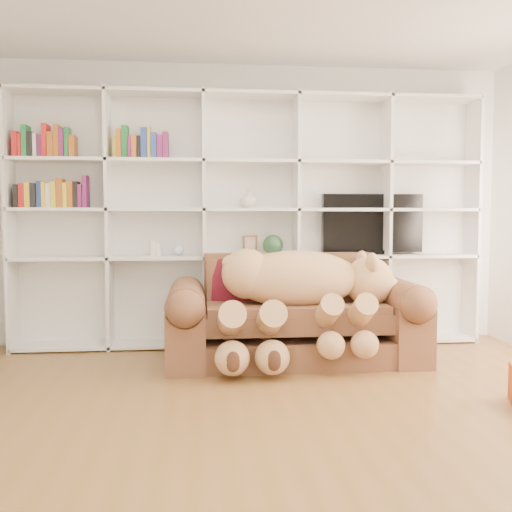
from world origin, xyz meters
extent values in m
plane|color=brown|center=(0.00, 0.00, 0.00)|extent=(5.00, 5.00, 0.00)
cube|color=white|center=(0.00, 2.50, 1.35)|extent=(5.00, 0.02, 2.70)
cube|color=white|center=(0.00, 2.46, 1.20)|extent=(4.40, 0.03, 2.40)
cube|color=white|center=(-2.20, 2.30, 1.20)|extent=(0.03, 0.35, 2.40)
cube|color=white|center=(-1.32, 2.30, 1.20)|extent=(0.03, 0.35, 2.40)
cube|color=white|center=(-0.44, 2.30, 1.20)|extent=(0.03, 0.35, 2.40)
cube|color=white|center=(0.44, 2.30, 1.20)|extent=(0.03, 0.35, 2.40)
cube|color=white|center=(1.32, 2.30, 1.20)|extent=(0.03, 0.35, 2.40)
cube|color=white|center=(2.20, 2.30, 1.20)|extent=(0.03, 0.35, 2.40)
cube|color=white|center=(0.00, 2.30, 0.03)|extent=(4.40, 0.35, 0.03)
cube|color=white|center=(0.00, 2.30, 0.85)|extent=(4.40, 0.35, 0.03)
cube|color=white|center=(0.00, 2.30, 1.30)|extent=(4.40, 0.35, 0.03)
cube|color=white|center=(0.00, 2.30, 1.75)|extent=(4.40, 0.35, 0.03)
cube|color=white|center=(0.00, 2.30, 2.37)|extent=(4.40, 0.35, 0.03)
cube|color=brown|center=(0.32, 1.65, 0.11)|extent=(2.05, 0.83, 0.21)
cube|color=brown|center=(0.32, 1.63, 0.43)|extent=(1.52, 0.68, 0.29)
cube|color=brown|center=(0.32, 2.01, 0.63)|extent=(1.52, 0.20, 0.54)
cube|color=brown|center=(-0.60, 1.65, 0.27)|extent=(0.31, 0.93, 0.54)
cube|color=brown|center=(1.23, 1.65, 0.27)|extent=(0.31, 0.93, 0.54)
cylinder|color=brown|center=(-0.60, 1.65, 0.54)|extent=(0.31, 0.88, 0.31)
cylinder|color=brown|center=(1.23, 1.65, 0.54)|extent=(0.31, 0.88, 0.31)
ellipsoid|color=tan|center=(0.32, 1.60, 0.71)|extent=(1.10, 0.53, 0.47)
sphere|color=tan|center=(-0.10, 1.60, 0.76)|extent=(0.42, 0.42, 0.42)
sphere|color=tan|center=(0.95, 1.60, 0.69)|extent=(0.42, 0.42, 0.42)
sphere|color=#D1B78A|center=(1.11, 1.60, 0.63)|extent=(0.21, 0.21, 0.21)
sphere|color=#412517|center=(1.19, 1.60, 0.62)|extent=(0.07, 0.07, 0.07)
ellipsoid|color=tan|center=(0.93, 1.45, 0.86)|extent=(0.10, 0.16, 0.16)
ellipsoid|color=tan|center=(0.93, 1.74, 0.86)|extent=(0.10, 0.16, 0.16)
sphere|color=tan|center=(-0.23, 1.60, 0.85)|extent=(0.14, 0.14, 0.14)
cylinder|color=tan|center=(0.51, 1.28, 0.46)|extent=(0.18, 0.51, 0.37)
cylinder|color=tan|center=(0.77, 1.28, 0.46)|extent=(0.18, 0.51, 0.37)
cylinder|color=tan|center=(-0.25, 1.28, 0.42)|extent=(0.21, 0.59, 0.43)
cylinder|color=tan|center=(0.05, 1.28, 0.42)|extent=(0.21, 0.59, 0.43)
sphere|color=tan|center=(0.51, 1.12, 0.25)|extent=(0.22, 0.22, 0.22)
sphere|color=tan|center=(0.77, 1.12, 0.25)|extent=(0.22, 0.22, 0.22)
sphere|color=tan|center=(-0.25, 1.12, 0.17)|extent=(0.27, 0.27, 0.27)
sphere|color=tan|center=(0.05, 1.12, 0.17)|extent=(0.27, 0.27, 0.27)
cube|color=maroon|center=(-0.17, 1.84, 0.66)|extent=(0.44, 0.32, 0.42)
cube|color=black|center=(1.21, 2.35, 1.17)|extent=(1.00, 0.08, 0.57)
cube|color=black|center=(1.21, 2.35, 0.89)|extent=(0.33, 0.18, 0.04)
cube|color=brown|center=(-0.01, 2.30, 0.96)|extent=(0.15, 0.07, 0.18)
sphere|color=#2C5631|center=(0.22, 2.30, 0.96)|extent=(0.20, 0.20, 0.20)
cylinder|color=silver|center=(-0.91, 2.30, 0.94)|extent=(0.08, 0.08, 0.14)
cylinder|color=silver|center=(-0.88, 2.30, 0.93)|extent=(0.09, 0.09, 0.13)
sphere|color=silver|center=(-0.68, 2.30, 0.92)|extent=(0.11, 0.11, 0.11)
imported|color=beige|center=(-0.02, 2.30, 1.40)|extent=(0.20, 0.20, 0.17)
camera|label=1|loc=(-0.50, -3.10, 1.24)|focal=40.00mm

